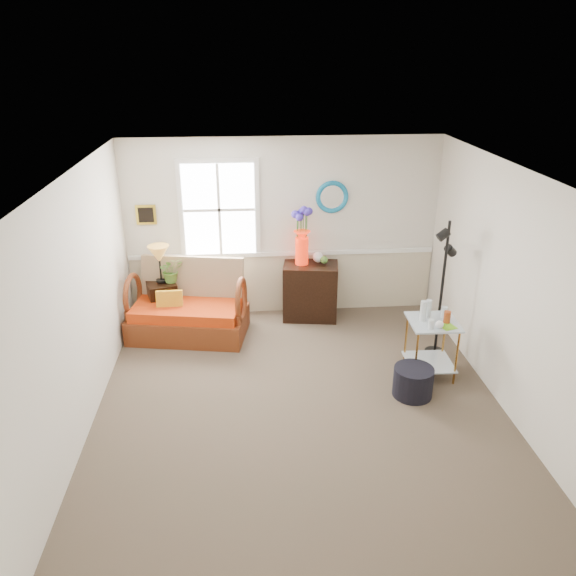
{
  "coord_description": "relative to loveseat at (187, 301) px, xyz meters",
  "views": [
    {
      "loc": [
        -0.57,
        -5.26,
        3.7
      ],
      "look_at": [
        -0.09,
        0.5,
        1.22
      ],
      "focal_mm": 35.0,
      "sensor_mm": 36.0,
      "label": 1
    }
  ],
  "objects": [
    {
      "name": "side_table",
      "position": [
        3.01,
        -1.28,
        -0.15
      ],
      "size": [
        0.58,
        0.58,
        0.72
      ],
      "primitive_type": null,
      "rotation": [
        0.0,
        0.0,
        -0.03
      ],
      "color": "#B0742A",
      "rests_on": "floor"
    },
    {
      "name": "throw_pillow",
      "position": [
        -0.23,
        -0.05,
        -0.0
      ],
      "size": [
        0.36,
        0.1,
        0.35
      ],
      "primitive_type": null,
      "rotation": [
        0.0,
        0.0,
        0.03
      ],
      "color": "#BC5D01",
      "rests_on": "loveseat"
    },
    {
      "name": "chair_rail",
      "position": [
        1.37,
        0.68,
        0.41
      ],
      "size": [
        4.46,
        0.04,
        0.06
      ],
      "primitive_type": "cube",
      "color": "white",
      "rests_on": "walls"
    },
    {
      "name": "flower_vase",
      "position": [
        1.62,
        0.47,
        0.73
      ],
      "size": [
        0.28,
        0.28,
        0.82
      ],
      "primitive_type": null,
      "rotation": [
        0.0,
        0.0,
        0.18
      ],
      "color": "red",
      "rests_on": "cabinet"
    },
    {
      "name": "mirror",
      "position": [
        2.07,
        0.69,
        1.24
      ],
      "size": [
        0.47,
        0.07,
        0.47
      ],
      "primitive_type": "torus",
      "rotation": [
        1.57,
        0.0,
        0.0
      ],
      "color": "#1C9ECB",
      "rests_on": "walls"
    },
    {
      "name": "potted_plant",
      "position": [
        -0.23,
        0.32,
        0.3
      ],
      "size": [
        0.43,
        0.45,
        0.28
      ],
      "primitive_type": "imported",
      "rotation": [
        0.0,
        0.0,
        0.36
      ],
      "color": "#4C7A2D",
      "rests_on": "lamp_stand"
    },
    {
      "name": "table_lamp",
      "position": [
        -0.37,
        0.32,
        0.43
      ],
      "size": [
        0.31,
        0.31,
        0.54
      ],
      "primitive_type": null,
      "rotation": [
        0.0,
        0.0,
        0.05
      ],
      "color": "gold",
      "rests_on": "lamp_stand"
    },
    {
      "name": "window",
      "position": [
        0.47,
        0.68,
        1.09
      ],
      "size": [
        1.14,
        0.06,
        1.44
      ],
      "primitive_type": null,
      "color": "white",
      "rests_on": "walls"
    },
    {
      "name": "walls",
      "position": [
        1.37,
        -1.79,
        0.79
      ],
      "size": [
        4.51,
        5.01,
        2.6
      ],
      "color": "silver",
      "rests_on": "floor"
    },
    {
      "name": "ceiling",
      "position": [
        1.37,
        -1.79,
        2.09
      ],
      "size": [
        4.5,
        5.0,
        0.01
      ],
      "primitive_type": "cube",
      "color": "white",
      "rests_on": "walls"
    },
    {
      "name": "ottoman",
      "position": [
        2.68,
        -1.71,
        -0.34
      ],
      "size": [
        0.57,
        0.57,
        0.35
      ],
      "primitive_type": "cylinder",
      "rotation": [
        0.0,
        0.0,
        -0.29
      ],
      "color": "black",
      "rests_on": "floor"
    },
    {
      "name": "cabinet",
      "position": [
        1.75,
        0.42,
        -0.09
      ],
      "size": [
        0.84,
        0.61,
        0.83
      ],
      "primitive_type": null,
      "rotation": [
        0.0,
        0.0,
        -0.14
      ],
      "color": "black",
      "rests_on": "floor"
    },
    {
      "name": "lamp_stand",
      "position": [
        -0.38,
        0.29,
        -0.17
      ],
      "size": [
        0.48,
        0.48,
        0.67
      ],
      "primitive_type": null,
      "rotation": [
        0.0,
        0.0,
        0.31
      ],
      "color": "black",
      "rests_on": "floor"
    },
    {
      "name": "loveseat",
      "position": [
        0.0,
        0.0,
        0.0
      ],
      "size": [
        1.7,
        1.15,
        1.02
      ],
      "primitive_type": null,
      "rotation": [
        0.0,
        0.0,
        -0.18
      ],
      "color": "brown",
      "rests_on": "floor"
    },
    {
      "name": "wainscot",
      "position": [
        1.37,
        0.69,
        -0.06
      ],
      "size": [
        4.46,
        0.02,
        0.9
      ],
      "primitive_type": "cube",
      "color": "beige",
      "rests_on": "walls"
    },
    {
      "name": "floor_lamp",
      "position": [
        3.26,
        -0.78,
        0.39
      ],
      "size": [
        0.29,
        0.29,
        1.8
      ],
      "primitive_type": null,
      "rotation": [
        0.0,
        0.0,
        0.13
      ],
      "color": "black",
      "rests_on": "floor"
    },
    {
      "name": "picture",
      "position": [
        -0.55,
        0.69,
        1.04
      ],
      "size": [
        0.28,
        0.03,
        0.28
      ],
      "primitive_type": "cube",
      "color": "gold",
      "rests_on": "walls"
    },
    {
      "name": "floor",
      "position": [
        1.37,
        -1.79,
        -0.51
      ],
      "size": [
        4.5,
        5.0,
        0.01
      ],
      "primitive_type": "cube",
      "color": "brown",
      "rests_on": "ground"
    },
    {
      "name": "tabletop_items",
      "position": [
        3.03,
        -1.31,
        0.33
      ],
      "size": [
        0.53,
        0.53,
        0.25
      ],
      "primitive_type": null,
      "rotation": [
        0.0,
        0.0,
        0.31
      ],
      "color": "silver",
      "rests_on": "side_table"
    }
  ]
}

